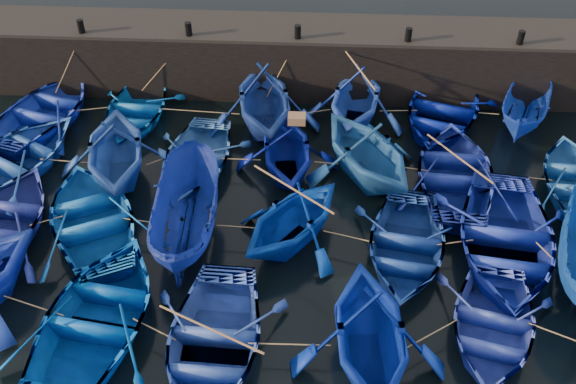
{
  "coord_description": "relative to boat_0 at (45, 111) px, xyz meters",
  "views": [
    {
      "loc": [
        0.83,
        -11.78,
        13.67
      ],
      "look_at": [
        0.0,
        3.2,
        0.7
      ],
      "focal_mm": 40.0,
      "sensor_mm": 36.0,
      "label": 1
    }
  ],
  "objects": [
    {
      "name": "boat_21",
      "position": [
        4.61,
        -9.23,
        0.03
      ],
      "size": [
        4.67,
        5.99,
        1.14
      ],
      "primitive_type": "imported",
      "rotation": [
        0.0,
        0.0,
        3.0
      ],
      "color": "#0041A0",
      "rests_on": "ground"
    },
    {
      "name": "boat_0",
      "position": [
        0.0,
        0.0,
        0.0
      ],
      "size": [
        5.04,
        6.06,
        1.08
      ],
      "primitive_type": "imported",
      "rotation": [
        0.0,
        0.0,
        2.86
      ],
      "color": "#142B99",
      "rests_on": "ground"
    },
    {
      "name": "boat_3",
      "position": [
        11.39,
        0.65,
        0.59
      ],
      "size": [
        4.45,
        4.93,
        2.27
      ],
      "primitive_type": "imported",
      "rotation": [
        0.0,
        0.0,
        -0.18
      ],
      "color": "blue",
      "rests_on": "ground"
    },
    {
      "name": "boat_11",
      "position": [
        14.58,
        -2.78,
        0.0
      ],
      "size": [
        4.19,
        5.55,
        1.09
      ],
      "primitive_type": "imported",
      "rotation": [
        0.0,
        0.0,
        3.06
      ],
      "color": "navy",
      "rests_on": "ground"
    },
    {
      "name": "boat_1",
      "position": [
        3.25,
        0.36,
        -0.08
      ],
      "size": [
        3.37,
        4.59,
        0.93
      ],
      "primitive_type": "imported",
      "rotation": [
        0.0,
        0.0,
        -0.04
      ],
      "color": "#0B56B0",
      "rests_on": "ground"
    },
    {
      "name": "boat_2",
      "position": [
        8.07,
        0.17,
        0.71
      ],
      "size": [
        4.85,
        5.38,
        2.5
      ],
      "primitive_type": "imported",
      "rotation": [
        0.0,
        0.0,
        0.17
      ],
      "color": "navy",
      "rests_on": "ground"
    },
    {
      "name": "wooden_crate",
      "position": [
        9.37,
        -2.5,
        1.7
      ],
      "size": [
        0.56,
        0.42,
        0.27
      ],
      "primitive_type": "cube",
      "color": "brown",
      "rests_on": "boat_9"
    },
    {
      "name": "loose_oars",
      "position": [
        10.75,
        -4.42,
        1.11
      ],
      "size": [
        9.23,
        12.55,
        1.31
      ],
      "color": "#99724C",
      "rests_on": "ground"
    },
    {
      "name": "bollard_3",
      "position": [
        13.19,
        2.15,
        2.33
      ],
      "size": [
        0.24,
        0.24,
        0.5
      ],
      "primitive_type": "cylinder",
      "color": "black",
      "rests_on": "quay_top"
    },
    {
      "name": "boat_9",
      "position": [
        9.07,
        -2.5,
        0.51
      ],
      "size": [
        3.94,
        4.42,
        2.11
      ],
      "primitive_type": "imported",
      "rotation": [
        0.0,
        0.0,
        3.27
      ],
      "color": "#04127E",
      "rests_on": "ground"
    },
    {
      "name": "boat_7",
      "position": [
        3.53,
        -2.97,
        0.67
      ],
      "size": [
        4.94,
        5.4,
        2.42
      ],
      "primitive_type": "imported",
      "rotation": [
        0.0,
        0.0,
        3.38
      ],
      "color": "#214A9C",
      "rests_on": "ground"
    },
    {
      "name": "boat_16",
      "position": [
        9.4,
        -5.76,
        0.51
      ],
      "size": [
        5.15,
        5.25,
        2.1
      ],
      "primitive_type": "imported",
      "rotation": [
        0.0,
        0.0,
        -0.65
      ],
      "color": "#0232A0",
      "rests_on": "ground"
    },
    {
      "name": "quay_wall",
      "position": [
        9.19,
        3.05,
        0.71
      ],
      "size": [
        26.0,
        2.5,
        2.5
      ],
      "primitive_type": "cube",
      "color": "black",
      "rests_on": "ground"
    },
    {
      "name": "boat_22",
      "position": [
        7.61,
        -9.82,
        -0.03
      ],
      "size": [
        3.72,
        5.07,
        1.03
      ],
      "primitive_type": "imported",
      "rotation": [
        0.0,
        0.0,
        -0.04
      ],
      "color": "#2645A7",
      "rests_on": "ground"
    },
    {
      "name": "quay_top",
      "position": [
        9.19,
        3.05,
        2.02
      ],
      "size": [
        26.0,
        2.5,
        0.12
      ],
      "primitive_type": "cube",
      "color": "black",
      "rests_on": "quay_wall"
    },
    {
      "name": "boat_23",
      "position": [
        11.45,
        -9.77,
        0.63
      ],
      "size": [
        4.19,
        4.74,
        2.34
      ],
      "primitive_type": "imported",
      "rotation": [
        0.0,
        0.0,
        0.08
      ],
      "color": "#0625A1",
      "rests_on": "ground"
    },
    {
      "name": "bollard_1",
      "position": [
        5.19,
        2.15,
        2.33
      ],
      "size": [
        0.24,
        0.24,
        0.5
      ],
      "primitive_type": "cylinder",
      "color": "black",
      "rests_on": "quay_top"
    },
    {
      "name": "boat_10",
      "position": [
        11.66,
        -2.57,
        0.66
      ],
      "size": [
        5.72,
        5.94,
        2.41
      ],
      "primitive_type": "imported",
      "rotation": [
        0.0,
        0.0,
        3.67
      ],
      "color": "#1E5A96",
      "rests_on": "ground"
    },
    {
      "name": "boat_14",
      "position": [
        3.39,
        -5.55,
        -0.0
      ],
      "size": [
        5.63,
        6.29,
        1.08
      ],
      "primitive_type": "imported",
      "rotation": [
        0.0,
        0.0,
        3.6
      ],
      "color": "blue",
      "rests_on": "ground"
    },
    {
      "name": "boat_4",
      "position": [
        14.56,
        0.77,
        0.01
      ],
      "size": [
        5.32,
        6.3,
        1.11
      ],
      "primitive_type": "imported",
      "rotation": [
        0.0,
        0.0,
        -0.32
      ],
      "color": "#010F78",
      "rests_on": "ground"
    },
    {
      "name": "boat_8",
      "position": [
        5.98,
        -2.49,
        -0.07
      ],
      "size": [
        3.74,
        4.91,
        0.95
      ],
      "primitive_type": "imported",
      "rotation": [
        0.0,
        0.0,
        -0.1
      ],
      "color": "#2E62B1",
      "rests_on": "ground"
    },
    {
      "name": "ground",
      "position": [
        9.19,
        -7.45,
        -0.54
      ],
      "size": [
        120.0,
        120.0,
        0.0
      ],
      "primitive_type": "plane",
      "color": "black",
      "rests_on": "ground"
    },
    {
      "name": "bollard_4",
      "position": [
        17.19,
        2.15,
        2.33
      ],
      "size": [
        0.24,
        0.24,
        0.5
      ],
      "primitive_type": "cylinder",
      "color": "black",
      "rests_on": "quay_top"
    },
    {
      "name": "bollard_2",
      "position": [
        9.19,
        2.15,
        2.33
      ],
      "size": [
        0.24,
        0.24,
        0.5
      ],
      "primitive_type": "cylinder",
      "color": "black",
      "rests_on": "quay_top"
    },
    {
      "name": "mooring_ropes",
      "position": [
        9.16,
        -2.37,
        0.34
      ],
      "size": [
        17.62,
        11.91,
        2.1
      ],
      "color": "tan",
      "rests_on": "ground"
    },
    {
      "name": "boat_18",
      "position": [
        15.52,
        -5.9,
        0.06
      ],
      "size": [
        4.87,
        6.29,
        1.2
      ],
      "primitive_type": "imported",
      "rotation": [
        0.0,
        0.0,
        -0.13
      ],
      "color": "navy",
      "rests_on": "ground"
    },
    {
      "name": "boat_24",
      "position": [
        14.65,
        -8.82,
        -0.08
      ],
      "size": [
        4.14,
        5.05,
        0.92
      ],
      "primitive_type": "imported",
      "rotation": [
        0.0,
        0.0,
        -0.25
      ],
      "color": "blue",
      "rests_on": "ground"
    },
    {
      "name": "boat_5",
      "position": [
        17.53,
        0.68,
        0.26
      ],
      "size": [
        3.03,
        4.46,
        1.61
      ],
      "primitive_type": "imported",
      "rotation": [
        0.0,
        0.0,
        -0.39
      ],
      "color": "blue",
      "rests_on": "ground"
    },
    {
      "name": "boat_6",
      "position": [
        -0.06,
        -2.86,
        0.01
      ],
      "size": [
        5.86,
        6.46,
        1.1
      ],
      "primitive_type": "imported",
      "rotation": [
        0.0,
        0.0,
        2.64
      ],
      "color": "#1B489A",
      "rests_on": "ground"
    },
    {
      "name": "boat_15",
      "position": [
        6.26,
        -5.69,
        0.42
      ],
      "size": [
        2.03,
        5.02,
        1.92
      ],
      "primitive_type": "imported",
      "rotation": [
        0.0,
        0.0,
        3.18
      ],
      "color": "navy",
      "rests_on": "ground"
    },
    {
      "name": "boat_17",
      "position": [
        12.67,
        -6.15,
        -0.06
      ],
      "size": [
        4.06,
        5.17,
        0.97
      ],
      "primitive_type": "imported",
      "rotation": [
        0.0,
        0.0,
        -0.16
      ],
      "color": "navy",
      "rests_on": "ground"
    },
    {
      "name": "bollard_0",
      "position": [
        1.19,
        2.15,
        2.33
      ],
      "size": [
        0.24,
        0.24,
        0.5
      ],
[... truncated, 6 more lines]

